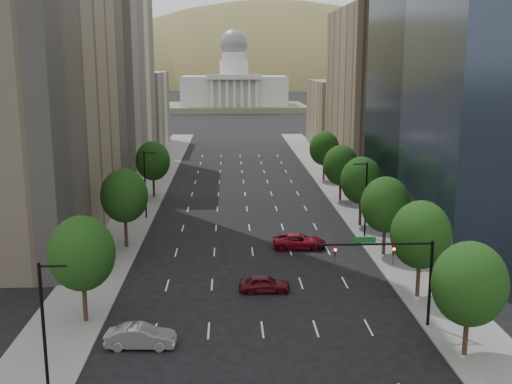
{
  "coord_description": "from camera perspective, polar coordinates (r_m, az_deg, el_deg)",
  "views": [
    {
      "loc": [
        -2.47,
        -14.1,
        20.34
      ],
      "look_at": [
        0.12,
        43.8,
        8.0
      ],
      "focal_mm": 42.92,
      "sensor_mm": 36.0,
      "label": 1
    }
  ],
  "objects": [
    {
      "name": "tree_left_0",
      "position": [
        49.71,
        -15.93,
        -5.53
      ],
      "size": [
        5.2,
        5.2,
        8.75
      ],
      "color": "#382316",
      "rests_on": "ground"
    },
    {
      "name": "sidewalk_left",
      "position": [
        77.92,
        -12.12,
        -3.33
      ],
      "size": [
        6.0,
        200.0,
        0.15
      ],
      "primitive_type": "cube",
      "color": "slate",
      "rests_on": "ground"
    },
    {
      "name": "tree_right_1",
      "position": [
        54.72,
        15.09,
        -3.87
      ],
      "size": [
        5.2,
        5.2,
        8.75
      ],
      "color": "#382316",
      "rests_on": "ground"
    },
    {
      "name": "filler_right",
      "position": [
        150.15,
        8.05,
        7.19
      ],
      "size": [
        14.0,
        26.0,
        16.0
      ],
      "primitive_type": "cube",
      "color": "#8C7759",
      "rests_on": "ground"
    },
    {
      "name": "tree_right_2",
      "position": [
        65.92,
        11.98,
        -1.16
      ],
      "size": [
        5.2,
        5.2,
        8.61
      ],
      "color": "#382316",
      "rests_on": "ground"
    },
    {
      "name": "midrise_cream_left",
      "position": [
        119.28,
        -13.67,
        10.32
      ],
      "size": [
        14.0,
        30.0,
        35.0
      ],
      "primitive_type": "cube",
      "color": "beige",
      "rests_on": "ground"
    },
    {
      "name": "tree_right_0",
      "position": [
        44.99,
        19.28,
        -8.09
      ],
      "size": [
        5.2,
        5.2,
        8.39
      ],
      "color": "#382316",
      "rests_on": "ground"
    },
    {
      "name": "streetlight_rn",
      "position": [
        72.58,
        10.16,
        -0.5
      ],
      "size": [
        1.7,
        0.2,
        9.0
      ],
      "color": "black",
      "rests_on": "ground"
    },
    {
      "name": "streetlight_ln",
      "position": [
        81.35,
        -10.26,
        0.84
      ],
      "size": [
        1.7,
        0.2,
        9.0
      ],
      "color": "black",
      "rests_on": "ground"
    },
    {
      "name": "tree_right_5",
      "position": [
        106.4,
        6.38,
        4.06
      ],
      "size": [
        5.2,
        5.2,
        8.75
      ],
      "color": "#382316",
      "rests_on": "ground"
    },
    {
      "name": "car_silver",
      "position": [
        46.34,
        -10.7,
        -13.09
      ],
      "size": [
        5.14,
        1.97,
        1.67
      ],
      "primitive_type": "imported",
      "rotation": [
        0.0,
        0.0,
        1.53
      ],
      "color": "gray",
      "rests_on": "ground"
    },
    {
      "name": "traffic_signal",
      "position": [
        48.41,
        13.24,
        -6.57
      ],
      "size": [
        9.12,
        0.4,
        7.38
      ],
      "color": "black",
      "rests_on": "ground"
    },
    {
      "name": "streetlight_ls",
      "position": [
        39.03,
        -19.08,
        -12.07
      ],
      "size": [
        1.7,
        0.2,
        9.0
      ],
      "color": "black",
      "rests_on": "ground"
    },
    {
      "name": "car_maroon",
      "position": [
        55.68,
        0.79,
        -8.55
      ],
      "size": [
        4.6,
        1.87,
        1.56
      ],
      "primitive_type": "imported",
      "rotation": [
        0.0,
        0.0,
        1.58
      ],
      "color": "#4A0C13",
      "rests_on": "ground"
    },
    {
      "name": "tree_left_2",
      "position": [
        93.97,
        -9.59,
        2.87
      ],
      "size": [
        5.2,
        5.2,
        8.68
      ],
      "color": "#382316",
      "rests_on": "ground"
    },
    {
      "name": "tree_right_4",
      "position": [
        90.86,
        7.93,
        2.48
      ],
      "size": [
        5.2,
        5.2,
        8.46
      ],
      "color": "#382316",
      "rests_on": "ground"
    },
    {
      "name": "sidewalk_right",
      "position": [
        78.9,
        10.71,
        -3.08
      ],
      "size": [
        6.0,
        200.0,
        0.15
      ],
      "primitive_type": "cube",
      "color": "slate",
      "rests_on": "ground"
    },
    {
      "name": "tree_right_3",
      "position": [
        77.28,
        9.79,
        1.07
      ],
      "size": [
        5.2,
        5.2,
        8.89
      ],
      "color": "#382316",
      "rests_on": "ground"
    },
    {
      "name": "tree_left_1",
      "position": [
        68.62,
        -12.17,
        -0.35
      ],
      "size": [
        5.2,
        5.2,
        8.97
      ],
      "color": "#382316",
      "rests_on": "ground"
    },
    {
      "name": "parking_tan_right",
      "position": [
        117.49,
        11.11,
        9.19
      ],
      "size": [
        14.0,
        30.0,
        30.0
      ],
      "primitive_type": "cube",
      "color": "#8C7759",
      "rests_on": "ground"
    },
    {
      "name": "foothills",
      "position": [
        617.36,
        0.9,
        6.62
      ],
      "size": [
        720.0,
        413.0,
        263.0
      ],
      "color": "olive",
      "rests_on": "ground"
    },
    {
      "name": "capitol",
      "position": [
        264.08,
        -2.05,
        9.46
      ],
      "size": [
        60.0,
        40.0,
        35.2
      ],
      "color": "#596647",
      "rests_on": "ground"
    },
    {
      "name": "car_red_far",
      "position": [
        68.41,
        4.06,
        -4.59
      ],
      "size": [
        5.95,
        2.82,
        1.64
      ],
      "primitive_type": "imported",
      "rotation": [
        0.0,
        0.0,
        1.55
      ],
      "color": "maroon",
      "rests_on": "ground"
    },
    {
      "name": "filler_left",
      "position": [
        152.21,
        -11.16,
        7.52
      ],
      "size": [
        14.0,
        26.0,
        18.0
      ],
      "primitive_type": "cube",
      "color": "beige",
      "rests_on": "ground"
    }
  ]
}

